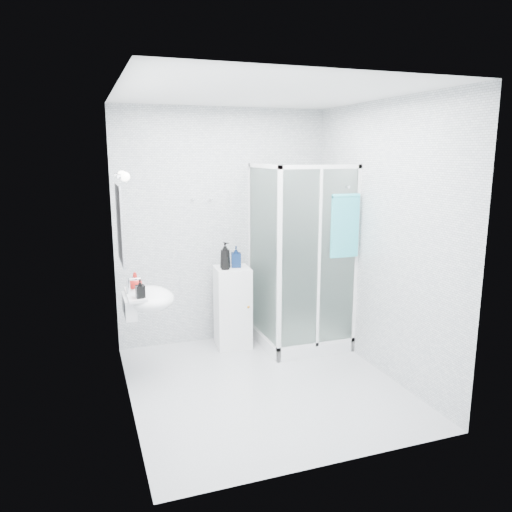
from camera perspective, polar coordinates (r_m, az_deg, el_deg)
name	(u,v)px	position (r m, az deg, el deg)	size (l,w,h in m)	color
room	(264,247)	(4.38, 0.91, 1.00)	(2.40, 2.60, 2.60)	silver
shower_enclosure	(296,307)	(5.53, 4.64, -5.87)	(0.90, 0.95, 2.00)	white
wall_basin	(146,299)	(4.70, -12.44, -4.85)	(0.46, 0.56, 0.35)	white
mirror	(120,224)	(4.54, -15.33, 3.51)	(0.02, 0.60, 0.70)	white
vanity_lights	(123,176)	(4.50, -14.98, 8.84)	(0.10, 0.40, 0.08)	silver
wall_hooks	(202,199)	(5.46, -6.19, 6.45)	(0.23, 0.06, 0.03)	silver
storage_cabinet	(233,307)	(5.53, -2.68, -5.84)	(0.40, 0.41, 0.89)	white
hand_towel	(345,224)	(5.12, 10.14, 3.58)	(0.30, 0.04, 0.65)	#30A9B7
shampoo_bottle_a	(225,256)	(5.31, -3.55, 0.02)	(0.11, 0.11, 0.29)	black
shampoo_bottle_b	(236,257)	(5.42, -2.30, -0.07)	(0.10, 0.11, 0.23)	#0B1F46
soap_dispenser_orange	(135,281)	(4.78, -13.65, -2.78)	(0.13, 0.13, 0.16)	#B51A15
soap_dispenser_black	(140,289)	(4.50, -13.09, -3.65)	(0.08, 0.08, 0.17)	black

